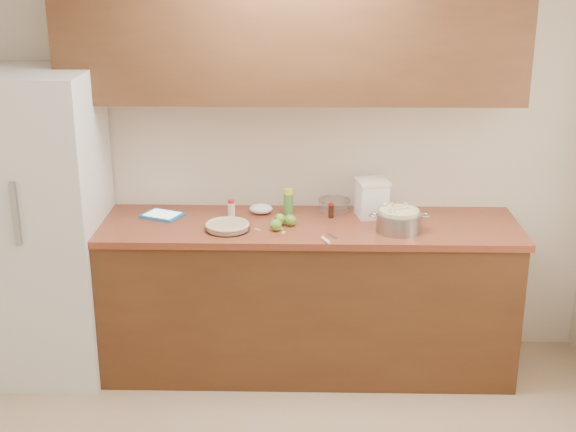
{
  "coord_description": "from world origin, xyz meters",
  "views": [
    {
      "loc": [
        0.09,
        -2.89,
        2.46
      ],
      "look_at": [
        -0.01,
        1.43,
        0.98
      ],
      "focal_mm": 50.0,
      "sensor_mm": 36.0,
      "label": 1
    }
  ],
  "objects_px": {
    "pie": "(228,226)",
    "colander": "(399,221)",
    "flour_canister": "(372,198)",
    "tablet": "(162,215)"
  },
  "relations": [
    {
      "from": "pie",
      "to": "colander",
      "type": "relative_size",
      "value": 0.75
    },
    {
      "from": "flour_canister",
      "to": "colander",
      "type": "bearing_deg",
      "value": -62.58
    },
    {
      "from": "tablet",
      "to": "flour_canister",
      "type": "bearing_deg",
      "value": 25.11
    },
    {
      "from": "flour_canister",
      "to": "pie",
      "type": "bearing_deg",
      "value": -162.46
    },
    {
      "from": "pie",
      "to": "flour_canister",
      "type": "height_order",
      "value": "flour_canister"
    },
    {
      "from": "flour_canister",
      "to": "tablet",
      "type": "distance_m",
      "value": 1.24
    },
    {
      "from": "tablet",
      "to": "colander",
      "type": "bearing_deg",
      "value": 14.19
    },
    {
      "from": "flour_canister",
      "to": "tablet",
      "type": "height_order",
      "value": "flour_canister"
    },
    {
      "from": "colander",
      "to": "tablet",
      "type": "bearing_deg",
      "value": 170.67
    },
    {
      "from": "flour_canister",
      "to": "tablet",
      "type": "relative_size",
      "value": 0.81
    }
  ]
}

